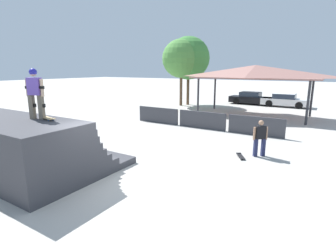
{
  "coord_description": "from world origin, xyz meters",
  "views": [
    {
      "loc": [
        5.66,
        -5.72,
        3.62
      ],
      "look_at": [
        -0.43,
        4.12,
        1.08
      ],
      "focal_mm": 28.0,
      "sensor_mm": 36.0,
      "label": 1
    }
  ],
  "objects_px": {
    "skateboard_on_deck": "(48,118)",
    "skater_on_deck": "(35,90)",
    "parked_car_black": "(251,98)",
    "tree_far_back": "(181,59)",
    "bystander_walking": "(260,136)",
    "tree_beside_pavilion": "(188,58)",
    "parked_car_white": "(285,101)",
    "skateboard_on_ground": "(240,156)"
  },
  "relations": [
    {
      "from": "skateboard_on_deck",
      "to": "parked_car_white",
      "type": "xyz_separation_m",
      "value": [
        4.2,
        22.28,
        -1.42
      ]
    },
    {
      "from": "bystander_walking",
      "to": "skater_on_deck",
      "type": "bearing_deg",
      "value": 7.01
    },
    {
      "from": "skateboard_on_ground",
      "to": "tree_beside_pavilion",
      "type": "height_order",
      "value": "tree_beside_pavilion"
    },
    {
      "from": "skateboard_on_ground",
      "to": "parked_car_white",
      "type": "relative_size",
      "value": 0.18
    },
    {
      "from": "parked_car_black",
      "to": "parked_car_white",
      "type": "bearing_deg",
      "value": -0.02
    },
    {
      "from": "skater_on_deck",
      "to": "parked_car_black",
      "type": "bearing_deg",
      "value": 66.69
    },
    {
      "from": "skater_on_deck",
      "to": "skateboard_on_ground",
      "type": "bearing_deg",
      "value": 25.19
    },
    {
      "from": "bystander_walking",
      "to": "tree_far_back",
      "type": "relative_size",
      "value": 0.24
    },
    {
      "from": "tree_beside_pavilion",
      "to": "parked_car_black",
      "type": "distance_m",
      "value": 7.71
    },
    {
      "from": "skater_on_deck",
      "to": "bystander_walking",
      "type": "distance_m",
      "value": 8.69
    },
    {
      "from": "tree_far_back",
      "to": "parked_car_white",
      "type": "height_order",
      "value": "tree_far_back"
    },
    {
      "from": "skateboard_on_ground",
      "to": "tree_beside_pavilion",
      "type": "distance_m",
      "value": 17.02
    },
    {
      "from": "skateboard_on_ground",
      "to": "tree_far_back",
      "type": "bearing_deg",
      "value": 7.21
    },
    {
      "from": "skateboard_on_ground",
      "to": "parked_car_black",
      "type": "xyz_separation_m",
      "value": [
        -4.0,
        17.07,
        0.54
      ]
    },
    {
      "from": "bystander_walking",
      "to": "parked_car_white",
      "type": "distance_m",
      "value": 16.5
    },
    {
      "from": "skateboard_on_deck",
      "to": "skater_on_deck",
      "type": "bearing_deg",
      "value": -155.5
    },
    {
      "from": "tree_beside_pavilion",
      "to": "parked_car_white",
      "type": "xyz_separation_m",
      "value": [
        8.71,
        3.59,
        -4.02
      ]
    },
    {
      "from": "bystander_walking",
      "to": "skateboard_on_deck",
      "type": "bearing_deg",
      "value": 8.76
    },
    {
      "from": "tree_beside_pavilion",
      "to": "parked_car_white",
      "type": "bearing_deg",
      "value": 22.41
    },
    {
      "from": "skateboard_on_ground",
      "to": "parked_car_white",
      "type": "xyz_separation_m",
      "value": [
        -0.75,
        16.99,
        0.54
      ]
    },
    {
      "from": "tree_beside_pavilion",
      "to": "parked_car_black",
      "type": "xyz_separation_m",
      "value": [
        5.45,
        3.67,
        -4.02
      ]
    },
    {
      "from": "bystander_walking",
      "to": "parked_car_black",
      "type": "bearing_deg",
      "value": -112.02
    },
    {
      "from": "parked_car_black",
      "to": "skater_on_deck",
      "type": "bearing_deg",
      "value": -92.08
    },
    {
      "from": "bystander_walking",
      "to": "skateboard_on_ground",
      "type": "height_order",
      "value": "bystander_walking"
    },
    {
      "from": "tree_far_back",
      "to": "parked_car_black",
      "type": "xyz_separation_m",
      "value": [
        5.76,
        4.58,
        -3.96
      ]
    },
    {
      "from": "bystander_walking",
      "to": "skateboard_on_ground",
      "type": "xyz_separation_m",
      "value": [
        -0.62,
        -0.55,
        -0.8
      ]
    },
    {
      "from": "tree_far_back",
      "to": "parked_car_black",
      "type": "relative_size",
      "value": 1.48
    },
    {
      "from": "tree_beside_pavilion",
      "to": "tree_far_back",
      "type": "distance_m",
      "value": 0.96
    },
    {
      "from": "parked_car_white",
      "to": "parked_car_black",
      "type": "bearing_deg",
      "value": 178.94
    },
    {
      "from": "tree_beside_pavilion",
      "to": "tree_far_back",
      "type": "height_order",
      "value": "tree_beside_pavilion"
    },
    {
      "from": "skater_on_deck",
      "to": "parked_car_white",
      "type": "height_order",
      "value": "skater_on_deck"
    },
    {
      "from": "parked_car_white",
      "to": "skater_on_deck",
      "type": "bearing_deg",
      "value": -101.32
    },
    {
      "from": "skateboard_on_deck",
      "to": "tree_far_back",
      "type": "height_order",
      "value": "tree_far_back"
    },
    {
      "from": "skateboard_on_ground",
      "to": "parked_car_white",
      "type": "bearing_deg",
      "value": -28.29
    },
    {
      "from": "skater_on_deck",
      "to": "tree_far_back",
      "type": "height_order",
      "value": "tree_far_back"
    },
    {
      "from": "skater_on_deck",
      "to": "tree_beside_pavilion",
      "type": "bearing_deg",
      "value": 82.44
    },
    {
      "from": "parked_car_black",
      "to": "tree_far_back",
      "type": "bearing_deg",
      "value": -140.03
    },
    {
      "from": "skateboard_on_deck",
      "to": "parked_car_black",
      "type": "height_order",
      "value": "skateboard_on_deck"
    },
    {
      "from": "tree_far_back",
      "to": "tree_beside_pavilion",
      "type": "bearing_deg",
      "value": 71.41
    },
    {
      "from": "skateboard_on_ground",
      "to": "parked_car_white",
      "type": "distance_m",
      "value": 17.01
    },
    {
      "from": "skateboard_on_ground",
      "to": "parked_car_black",
      "type": "bearing_deg",
      "value": -17.61
    },
    {
      "from": "skater_on_deck",
      "to": "skateboard_on_ground",
      "type": "relative_size",
      "value": 2.18
    }
  ]
}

